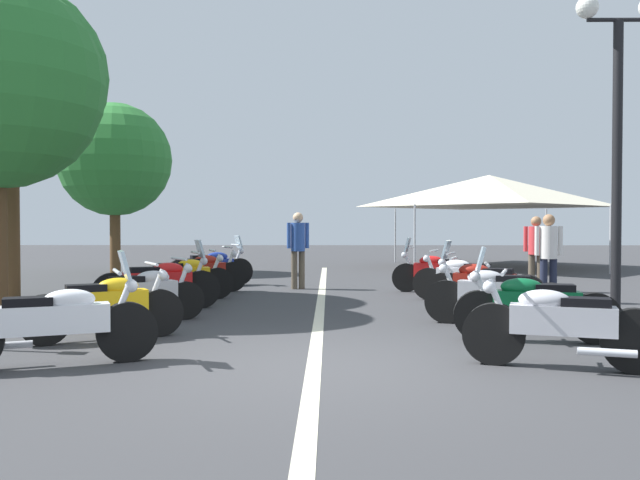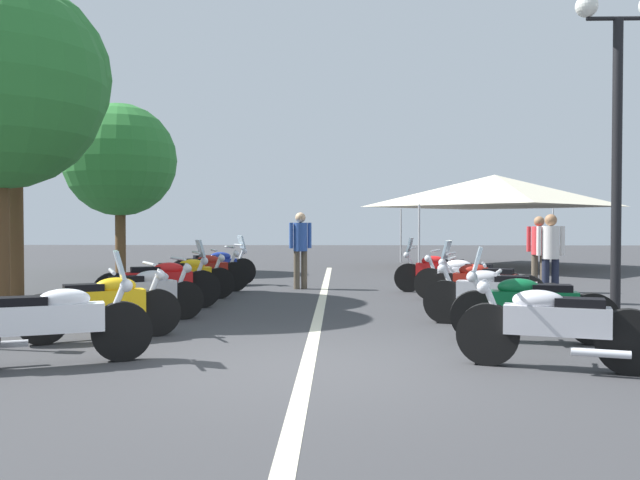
{
  "view_description": "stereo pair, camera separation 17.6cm",
  "coord_description": "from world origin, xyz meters",
  "px_view_note": "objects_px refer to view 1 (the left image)",
  "views": [
    {
      "loc": [
        -6.89,
        -0.16,
        1.5
      ],
      "look_at": [
        4.69,
        0.0,
        1.22
      ],
      "focal_mm": 37.08,
      "sensor_mm": 36.0,
      "label": 1
    },
    {
      "loc": [
        -6.89,
        -0.34,
        1.5
      ],
      "look_at": [
        4.69,
        0.0,
        1.22
      ],
      "focal_mm": 37.08,
      "sensor_mm": 36.0,
      "label": 2
    }
  ],
  "objects_px": {
    "motorcycle_left_row_2": "(143,294)",
    "motorcycle_left_row_3": "(159,283)",
    "motorcycle_left_row_1": "(106,305)",
    "motorcycle_right_row_0": "(560,324)",
    "motorcycle_right_row_3": "(483,284)",
    "roadside_tree_0": "(115,160)",
    "event_tent": "(489,191)",
    "street_lamp_twin_globe": "(618,101)",
    "motorcycle_left_row_0": "(55,322)",
    "motorcycle_right_row_4": "(465,278)",
    "motorcycle_left_row_4": "(182,277)",
    "bystander_0": "(298,244)",
    "bystander_1": "(549,251)",
    "motorcycle_right_row_1": "(534,305)",
    "motorcycle_right_row_5": "(438,271)",
    "roadside_tree_2": "(10,76)",
    "motorcycle_left_row_5": "(199,272)",
    "motorcycle_left_row_6": "(211,267)",
    "motorcycle_right_row_2": "(496,294)",
    "bystander_2": "(536,248)"
  },
  "relations": [
    {
      "from": "motorcycle_left_row_4",
      "to": "motorcycle_right_row_0",
      "type": "bearing_deg",
      "value": -69.59
    },
    {
      "from": "motorcycle_left_row_2",
      "to": "street_lamp_twin_globe",
      "type": "bearing_deg",
      "value": -36.73
    },
    {
      "from": "bystander_2",
      "to": "motorcycle_left_row_6",
      "type": "bearing_deg",
      "value": 103.72
    },
    {
      "from": "bystander_2",
      "to": "street_lamp_twin_globe",
      "type": "bearing_deg",
      "value": -161.72
    },
    {
      "from": "motorcycle_left_row_0",
      "to": "motorcycle_left_row_5",
      "type": "bearing_deg",
      "value": 66.58
    },
    {
      "from": "motorcycle_left_row_0",
      "to": "roadside_tree_0",
      "type": "xyz_separation_m",
      "value": [
        13.37,
        3.72,
        3.0
      ]
    },
    {
      "from": "motorcycle_left_row_5",
      "to": "motorcycle_right_row_4",
      "type": "height_order",
      "value": "motorcycle_left_row_5"
    },
    {
      "from": "motorcycle_left_row_2",
      "to": "bystander_2",
      "type": "xyz_separation_m",
      "value": [
        4.73,
        -7.42,
        0.54
      ]
    },
    {
      "from": "event_tent",
      "to": "street_lamp_twin_globe",
      "type": "bearing_deg",
      "value": 174.13
    },
    {
      "from": "motorcycle_left_row_5",
      "to": "event_tent",
      "type": "bearing_deg",
      "value": 17.99
    },
    {
      "from": "motorcycle_right_row_0",
      "to": "bystander_0",
      "type": "height_order",
      "value": "bystander_0"
    },
    {
      "from": "motorcycle_right_row_3",
      "to": "event_tent",
      "type": "height_order",
      "value": "event_tent"
    },
    {
      "from": "motorcycle_right_row_3",
      "to": "motorcycle_right_row_1",
      "type": "bearing_deg",
      "value": 111.44
    },
    {
      "from": "motorcycle_left_row_2",
      "to": "motorcycle_left_row_3",
      "type": "xyz_separation_m",
      "value": [
        1.49,
        0.13,
        0.03
      ]
    },
    {
      "from": "motorcycle_left_row_6",
      "to": "motorcycle_right_row_2",
      "type": "distance_m",
      "value": 8.12
    },
    {
      "from": "motorcycle_left_row_0",
      "to": "roadside_tree_0",
      "type": "height_order",
      "value": "roadside_tree_0"
    },
    {
      "from": "motorcycle_right_row_5",
      "to": "roadside_tree_0",
      "type": "height_order",
      "value": "roadside_tree_0"
    },
    {
      "from": "street_lamp_twin_globe",
      "to": "bystander_0",
      "type": "relative_size",
      "value": 2.7
    },
    {
      "from": "motorcycle_left_row_2",
      "to": "motorcycle_right_row_1",
      "type": "bearing_deg",
      "value": -50.04
    },
    {
      "from": "motorcycle_left_row_1",
      "to": "motorcycle_right_row_0",
      "type": "xyz_separation_m",
      "value": [
        -1.59,
        -5.28,
        0.01
      ]
    },
    {
      "from": "street_lamp_twin_globe",
      "to": "bystander_1",
      "type": "bearing_deg",
      "value": -0.86
    },
    {
      "from": "motorcycle_right_row_1",
      "to": "roadside_tree_2",
      "type": "distance_m",
      "value": 11.21
    },
    {
      "from": "event_tent",
      "to": "bystander_0",
      "type": "bearing_deg",
      "value": 140.94
    },
    {
      "from": "motorcycle_left_row_0",
      "to": "motorcycle_right_row_5",
      "type": "relative_size",
      "value": 1.01
    },
    {
      "from": "motorcycle_right_row_3",
      "to": "roadside_tree_0",
      "type": "bearing_deg",
      "value": -22.43
    },
    {
      "from": "roadside_tree_0",
      "to": "motorcycle_right_row_0",
      "type": "bearing_deg",
      "value": -146.09
    },
    {
      "from": "motorcycle_left_row_1",
      "to": "motorcycle_left_row_5",
      "type": "height_order",
      "value": "motorcycle_left_row_5"
    },
    {
      "from": "motorcycle_left_row_1",
      "to": "motorcycle_right_row_5",
      "type": "relative_size",
      "value": 0.91
    },
    {
      "from": "motorcycle_right_row_4",
      "to": "street_lamp_twin_globe",
      "type": "distance_m",
      "value": 4.54
    },
    {
      "from": "motorcycle_left_row_0",
      "to": "bystander_2",
      "type": "distance_m",
      "value": 10.83
    },
    {
      "from": "motorcycle_right_row_5",
      "to": "street_lamp_twin_globe",
      "type": "distance_m",
      "value": 5.85
    },
    {
      "from": "motorcycle_left_row_3",
      "to": "bystander_1",
      "type": "bearing_deg",
      "value": -13.93
    },
    {
      "from": "motorcycle_left_row_1",
      "to": "street_lamp_twin_globe",
      "type": "distance_m",
      "value": 7.68
    },
    {
      "from": "motorcycle_right_row_1",
      "to": "bystander_0",
      "type": "height_order",
      "value": "bystander_0"
    },
    {
      "from": "motorcycle_left_row_0",
      "to": "bystander_1",
      "type": "height_order",
      "value": "bystander_1"
    },
    {
      "from": "street_lamp_twin_globe",
      "to": "roadside_tree_0",
      "type": "xyz_separation_m",
      "value": [
        10.61,
        10.77,
        0.19
      ]
    },
    {
      "from": "motorcycle_left_row_2",
      "to": "motorcycle_right_row_2",
      "type": "bearing_deg",
      "value": -35.9
    },
    {
      "from": "motorcycle_left_row_2",
      "to": "motorcycle_left_row_5",
      "type": "distance_m",
      "value": 4.32
    },
    {
      "from": "street_lamp_twin_globe",
      "to": "roadside_tree_0",
      "type": "height_order",
      "value": "roadside_tree_0"
    },
    {
      "from": "bystander_0",
      "to": "bystander_1",
      "type": "relative_size",
      "value": 1.05
    },
    {
      "from": "bystander_0",
      "to": "bystander_1",
      "type": "height_order",
      "value": "bystander_0"
    },
    {
      "from": "motorcycle_right_row_3",
      "to": "motorcycle_right_row_4",
      "type": "distance_m",
      "value": 1.59
    },
    {
      "from": "motorcycle_left_row_0",
      "to": "bystander_2",
      "type": "xyz_separation_m",
      "value": [
        7.83,
        -7.47,
        0.51
      ]
    },
    {
      "from": "motorcycle_left_row_5",
      "to": "roadside_tree_2",
      "type": "bearing_deg",
      "value": 164.57
    },
    {
      "from": "motorcycle_right_row_5",
      "to": "motorcycle_left_row_0",
      "type": "bearing_deg",
      "value": 70.2
    },
    {
      "from": "motorcycle_left_row_5",
      "to": "bystander_2",
      "type": "height_order",
      "value": "bystander_2"
    },
    {
      "from": "motorcycle_right_row_1",
      "to": "motorcycle_right_row_3",
      "type": "height_order",
      "value": "motorcycle_right_row_3"
    },
    {
      "from": "motorcycle_left_row_4",
      "to": "motorcycle_right_row_1",
      "type": "height_order",
      "value": "motorcycle_right_row_1"
    },
    {
      "from": "motorcycle_right_row_3",
      "to": "bystander_0",
      "type": "distance_m",
      "value": 5.23
    },
    {
      "from": "motorcycle_left_row_0",
      "to": "roadside_tree_0",
      "type": "relative_size",
      "value": 0.4
    }
  ]
}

